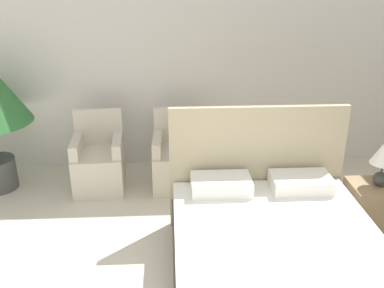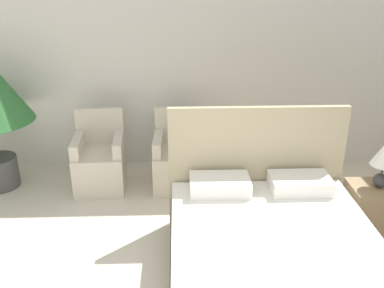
{
  "view_description": "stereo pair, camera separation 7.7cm",
  "coord_description": "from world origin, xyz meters",
  "px_view_note": "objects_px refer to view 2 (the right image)",
  "views": [
    {
      "loc": [
        -0.23,
        -1.47,
        2.5
      ],
      "look_at": [
        -0.0,
        2.75,
        0.72
      ],
      "focal_mm": 40.0,
      "sensor_mm": 36.0,
      "label": 1
    },
    {
      "loc": [
        -0.16,
        -1.48,
        2.5
      ],
      "look_at": [
        -0.0,
        2.75,
        0.72
      ],
      "focal_mm": 40.0,
      "sensor_mm": 36.0,
      "label": 2
    }
  ],
  "objects_px": {
    "armchair_near_window_right": "(178,163)",
    "armchair_near_window_left": "(100,164)",
    "bed": "(275,261)",
    "nightstand": "(373,211)"
  },
  "relations": [
    {
      "from": "armchair_near_window_right",
      "to": "armchair_near_window_left",
      "type": "bearing_deg",
      "value": -178.29
    },
    {
      "from": "bed",
      "to": "nightstand",
      "type": "relative_size",
      "value": 4.07
    },
    {
      "from": "armchair_near_window_left",
      "to": "nightstand",
      "type": "relative_size",
      "value": 1.7
    },
    {
      "from": "bed",
      "to": "armchair_near_window_left",
      "type": "bearing_deg",
      "value": 132.37
    },
    {
      "from": "bed",
      "to": "nightstand",
      "type": "bearing_deg",
      "value": 33.81
    },
    {
      "from": "armchair_near_window_left",
      "to": "armchair_near_window_right",
      "type": "xyz_separation_m",
      "value": [
        0.94,
        0.0,
        0.0
      ]
    },
    {
      "from": "bed",
      "to": "nightstand",
      "type": "height_order",
      "value": "bed"
    },
    {
      "from": "bed",
      "to": "armchair_near_window_right",
      "type": "height_order",
      "value": "bed"
    },
    {
      "from": "armchair_near_window_left",
      "to": "armchair_near_window_right",
      "type": "relative_size",
      "value": 1.0
    },
    {
      "from": "armchair_near_window_left",
      "to": "nightstand",
      "type": "height_order",
      "value": "armchair_near_window_left"
    }
  ]
}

